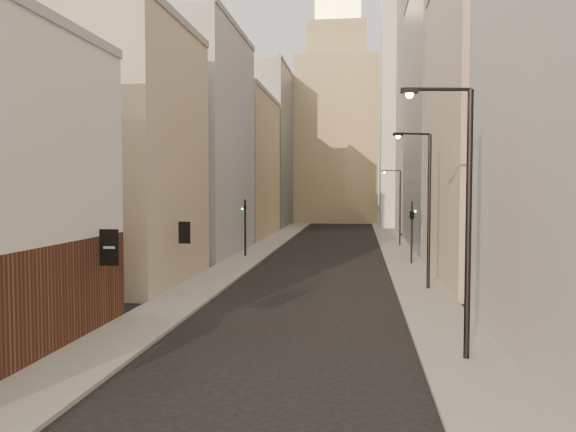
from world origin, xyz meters
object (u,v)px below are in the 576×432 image
object	(u,v)px
streetlamp_near	(462,207)
streetlamp_far	(398,203)
clock_tower	(337,121)
traffic_light_right	(412,216)
streetlamp_mid	(425,201)
traffic_light_left	(245,215)
white_tower	(408,103)

from	to	relation	value
streetlamp_near	streetlamp_far	xyz separation A→B (m)	(0.48, 37.89, -0.95)
clock_tower	traffic_light_right	world-z (taller)	clock_tower
streetlamp_mid	streetlamp_far	size ratio (longest dim) A/B	1.18
traffic_light_left	streetlamp_mid	bearing A→B (deg)	144.35
clock_tower	white_tower	xyz separation A→B (m)	(11.00, -14.00, 0.97)
streetlamp_far	streetlamp_near	bearing A→B (deg)	-107.66
clock_tower	streetlamp_mid	world-z (taller)	clock_tower
clock_tower	streetlamp_far	size ratio (longest dim) A/B	5.78
streetlamp_mid	streetlamp_far	bearing A→B (deg)	66.99
clock_tower	streetlamp_near	world-z (taller)	clock_tower
white_tower	streetlamp_mid	bearing A→B (deg)	-93.62
streetlamp_near	streetlamp_mid	bearing A→B (deg)	79.99
streetlamp_far	clock_tower	bearing A→B (deg)	83.56
streetlamp_near	white_tower	bearing A→B (deg)	78.29
clock_tower	streetlamp_mid	bearing A→B (deg)	-83.41
streetlamp_far	traffic_light_right	bearing A→B (deg)	-106.39
traffic_light_left	clock_tower	bearing A→B (deg)	-86.11
streetlamp_near	clock_tower	bearing A→B (deg)	86.71
streetlamp_near	traffic_light_right	world-z (taller)	streetlamp_near
streetlamp_near	traffic_light_right	bearing A→B (deg)	80.06
white_tower	traffic_light_left	xyz separation A→B (m)	(-16.84, -38.56, -14.95)
traffic_light_left	traffic_light_right	xyz separation A→B (m)	(13.77, -3.01, 0.16)
streetlamp_far	traffic_light_right	xyz separation A→B (m)	(0.13, -13.45, -0.63)
traffic_light_left	traffic_light_right	world-z (taller)	same
traffic_light_right	streetlamp_mid	bearing A→B (deg)	112.47
clock_tower	streetlamp_mid	xyz separation A→B (m)	(7.68, -66.50, -12.39)
streetlamp_near	streetlamp_mid	world-z (taller)	streetlamp_near
streetlamp_far	traffic_light_right	world-z (taller)	streetlamp_far
streetlamp_mid	streetlamp_far	xyz separation A→B (m)	(0.13, 24.37, -0.80)
streetlamp_far	traffic_light_left	xyz separation A→B (m)	(-13.64, -10.44, -0.79)
streetlamp_near	streetlamp_far	size ratio (longest dim) A/B	1.21
streetlamp_far	traffic_light_right	distance (m)	13.47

